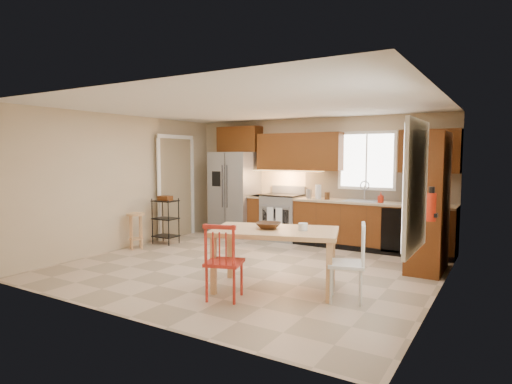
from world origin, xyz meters
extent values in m
plane|color=tan|center=(0.00, 0.00, 0.00)|extent=(5.50, 5.50, 0.00)
cube|color=silver|center=(0.00, 0.00, 2.50)|extent=(5.50, 5.00, 0.02)
cube|color=#CCB793|center=(0.00, 2.50, 1.25)|extent=(5.50, 0.02, 2.50)
cube|color=#CCB793|center=(0.00, -2.50, 1.25)|extent=(5.50, 0.02, 2.50)
cube|color=#CCB793|center=(-2.75, 0.00, 1.25)|extent=(0.02, 5.00, 2.50)
cube|color=#CCB793|center=(2.75, 0.00, 1.25)|extent=(0.02, 5.00, 2.50)
cube|color=gray|center=(-1.70, 2.12, 0.91)|extent=(0.92, 0.75, 1.82)
cube|color=gray|center=(-0.55, 2.19, 0.46)|extent=(0.76, 0.63, 0.92)
cube|color=#5E2B11|center=(-1.10, 2.20, 0.45)|extent=(0.30, 0.60, 0.90)
cube|color=#5E2B11|center=(1.29, 2.20, 0.45)|extent=(2.92, 0.60, 0.90)
cube|color=black|center=(1.85, 1.91, 0.45)|extent=(0.60, 0.02, 0.78)
cube|color=#C8B596|center=(1.29, 2.48, 1.18)|extent=(2.92, 0.03, 0.55)
cube|color=#5B2F0F|center=(-1.70, 2.33, 2.10)|extent=(1.00, 0.35, 0.55)
cube|color=#5B2F0F|center=(-0.25, 2.33, 1.83)|extent=(1.80, 0.35, 0.75)
cube|color=#5B2F0F|center=(2.25, 2.33, 1.83)|extent=(1.00, 0.35, 0.75)
cube|color=white|center=(1.10, 2.48, 1.65)|extent=(1.12, 0.04, 1.12)
cube|color=gray|center=(1.10, 2.20, 0.86)|extent=(0.62, 0.46, 0.16)
cube|color=#FFBF66|center=(-0.55, 2.30, 1.43)|extent=(1.60, 0.30, 0.01)
imported|color=red|center=(1.48, 2.10, 1.00)|extent=(0.09, 0.09, 0.19)
cylinder|color=silver|center=(0.25, 2.15, 1.04)|extent=(0.12, 0.12, 0.28)
cylinder|color=gray|center=(0.05, 2.15, 0.99)|extent=(0.11, 0.11, 0.18)
cylinder|color=#452B12|center=(0.45, 2.12, 0.97)|extent=(0.10, 0.10, 0.14)
cube|color=#5E2B11|center=(2.43, 1.20, 1.05)|extent=(0.50, 0.95, 2.10)
cylinder|color=red|center=(2.63, 0.15, 1.10)|extent=(0.12, 0.12, 0.36)
cube|color=white|center=(2.68, -1.15, 1.45)|extent=(0.04, 1.02, 1.32)
cube|color=#8C7A59|center=(-2.67, 1.30, 1.05)|extent=(0.04, 0.95, 2.10)
imported|color=#452B12|center=(0.78, -0.78, 0.79)|extent=(0.41, 0.41, 0.08)
cylinder|color=silver|center=(1.23, -0.68, 0.82)|extent=(0.15, 0.15, 0.14)
camera|label=1|loc=(3.50, -5.61, 1.76)|focal=30.00mm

